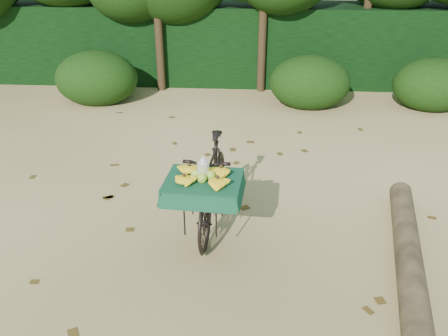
{
  "coord_description": "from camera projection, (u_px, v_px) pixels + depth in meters",
  "views": [
    {
      "loc": [
        0.39,
        -5.38,
        3.21
      ],
      "look_at": [
        0.05,
        -0.53,
        0.83
      ],
      "focal_mm": 38.0,
      "sensor_mm": 36.0,
      "label": 1
    }
  ],
  "objects": [
    {
      "name": "ground",
      "position": [
        223.0,
        207.0,
        6.26
      ],
      "size": [
        80.0,
        80.0,
        0.0
      ],
      "primitive_type": "plane",
      "color": "tan",
      "rests_on": "ground"
    },
    {
      "name": "bush_clumps",
      "position": [
        261.0,
        84.0,
        9.89
      ],
      "size": [
        8.8,
        1.7,
        0.9
      ],
      "primitive_type": null,
      "color": "black",
      "rests_on": "ground"
    },
    {
      "name": "hedge_backdrop",
      "position": [
        241.0,
        43.0,
        11.51
      ],
      "size": [
        26.0,
        1.8,
        1.8
      ],
      "primitive_type": "cube",
      "color": "black",
      "rests_on": "ground"
    },
    {
      "name": "vendor_bicycle",
      "position": [
        212.0,
        184.0,
        5.63
      ],
      "size": [
        0.84,
        1.89,
        1.12
      ],
      "rotation": [
        0.0,
        0.0,
        -0.07
      ],
      "color": "black",
      "rests_on": "ground"
    },
    {
      "name": "fallen_log",
      "position": [
        412.0,
        283.0,
        4.67
      ],
      "size": [
        1.05,
        3.86,
        0.28
      ],
      "primitive_type": "cylinder",
      "rotation": [
        1.57,
        0.0,
        -0.2
      ],
      "color": "brown",
      "rests_on": "ground"
    },
    {
      "name": "leaf_litter",
      "position": [
        226.0,
        184.0,
        6.84
      ],
      "size": [
        7.0,
        7.3,
        0.01
      ],
      "primitive_type": null,
      "color": "#4A3613",
      "rests_on": "ground"
    }
  ]
}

